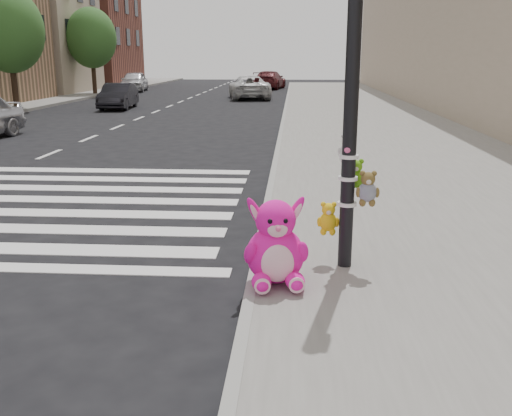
# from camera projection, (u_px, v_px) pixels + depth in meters

# --- Properties ---
(ground) EXTENTS (120.00, 120.00, 0.00)m
(ground) POSITION_uv_depth(u_px,v_px,m) (73.00, 343.00, 5.20)
(ground) COLOR black
(ground) RESTS_ON ground
(sidewalk_near) EXTENTS (7.00, 80.00, 0.14)m
(sidewalk_near) POSITION_uv_depth(u_px,v_px,m) (412.00, 156.00, 14.50)
(sidewalk_near) COLOR slate
(sidewalk_near) RESTS_ON ground
(curb_edge) EXTENTS (0.12, 80.00, 0.15)m
(curb_edge) POSITION_uv_depth(u_px,v_px,m) (277.00, 154.00, 14.72)
(curb_edge) COLOR gray
(curb_edge) RESTS_ON ground
(bld_far_d) EXTENTS (6.00, 8.00, 10.00)m
(bld_far_d) POSITION_uv_depth(u_px,v_px,m) (38.00, 18.00, 38.64)
(bld_far_d) COLOR tan
(bld_far_d) RESTS_ON ground
(bld_far_e) EXTENTS (6.00, 10.00, 9.00)m
(bld_far_e) POSITION_uv_depth(u_px,v_px,m) (94.00, 32.00, 49.37)
(bld_far_e) COLOR brown
(bld_far_e) RESTS_ON ground
(signal_pole) EXTENTS (0.70, 0.49, 4.00)m
(signal_pole) POSITION_uv_depth(u_px,v_px,m) (351.00, 126.00, 6.32)
(signal_pole) COLOR black
(signal_pole) RESTS_ON sidewalk_near
(tree_far_b) EXTENTS (3.20, 3.20, 5.44)m
(tree_far_b) POSITION_uv_depth(u_px,v_px,m) (9.00, 31.00, 26.18)
(tree_far_b) COLOR #382619
(tree_far_b) RESTS_ON sidewalk_far
(tree_far_c) EXTENTS (3.20, 3.20, 5.44)m
(tree_far_c) POSITION_uv_depth(u_px,v_px,m) (91.00, 38.00, 36.78)
(tree_far_c) COLOR #382619
(tree_far_c) RESTS_ON sidewalk_far
(pink_bunny) EXTENTS (0.70, 0.79, 0.98)m
(pink_bunny) POSITION_uv_depth(u_px,v_px,m) (276.00, 248.00, 6.09)
(pink_bunny) COLOR #FF15A7
(pink_bunny) RESTS_ON sidewalk_near
(red_teddy) EXTENTS (0.13, 0.09, 0.19)m
(red_teddy) POSITION_uv_depth(u_px,v_px,m) (277.00, 255.00, 6.78)
(red_teddy) COLOR red
(red_teddy) RESTS_ON sidewalk_near
(car_dark_far) EXTENTS (1.61, 3.86, 1.24)m
(car_dark_far) POSITION_uv_depth(u_px,v_px,m) (118.00, 96.00, 28.01)
(car_dark_far) COLOR black
(car_dark_far) RESTS_ON ground
(car_white_near) EXTENTS (3.02, 5.24, 1.37)m
(car_white_near) POSITION_uv_depth(u_px,v_px,m) (249.00, 87.00, 34.67)
(car_white_near) COLOR silver
(car_white_near) RESTS_ON ground
(car_maroon_near) EXTENTS (2.64, 5.03, 1.39)m
(car_maroon_near) POSITION_uv_depth(u_px,v_px,m) (270.00, 80.00, 44.93)
(car_maroon_near) COLOR #50171A
(car_maroon_near) RESTS_ON ground
(car_silver_deep) EXTENTS (2.20, 4.41, 1.44)m
(car_silver_deep) POSITION_uv_depth(u_px,v_px,m) (134.00, 81.00, 41.79)
(car_silver_deep) COLOR silver
(car_silver_deep) RESTS_ON ground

